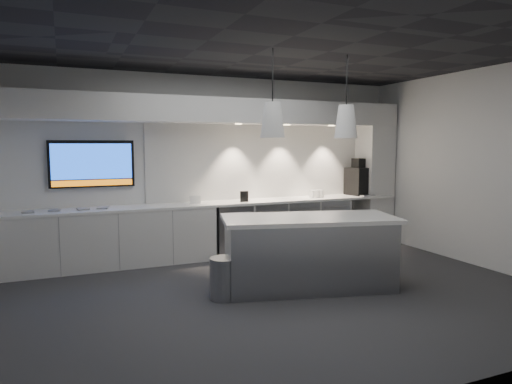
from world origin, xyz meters
name	(u,v)px	position (x,y,z in m)	size (l,w,h in m)	color
floor	(271,295)	(0.00, 0.00, 0.00)	(7.00, 7.00, 0.00)	#313134
ceiling	(272,46)	(0.00, 0.00, 3.00)	(7.00, 7.00, 0.00)	black
wall_back	(210,165)	(0.00, 2.50, 1.50)	(7.00, 7.00, 0.00)	white
wall_front	(421,196)	(0.00, -2.50, 1.50)	(7.00, 7.00, 0.00)	white
wall_right	(483,168)	(3.50, 0.00, 1.50)	(7.00, 7.00, 0.00)	white
back_counter	(216,204)	(0.00, 2.17, 0.88)	(6.80, 0.65, 0.04)	white
left_base_cabinets	(106,239)	(-1.75, 2.17, 0.43)	(3.30, 0.63, 0.86)	silver
fridge_unit_a	(231,230)	(0.25, 2.17, 0.42)	(0.60, 0.61, 0.85)	gray
fridge_unit_b	(265,227)	(0.88, 2.17, 0.42)	(0.60, 0.61, 0.85)	gray
fridge_unit_c	(297,225)	(1.51, 2.17, 0.42)	(0.60, 0.61, 0.85)	gray
fridge_unit_d	(327,222)	(2.14, 2.17, 0.42)	(0.60, 0.61, 0.85)	gray
backsplash	(274,161)	(1.20, 2.48, 1.55)	(4.60, 0.03, 1.30)	silver
soffit	(215,111)	(0.00, 2.20, 2.40)	(6.90, 0.60, 0.40)	silver
column	(374,173)	(3.20, 2.20, 1.30)	(0.55, 0.55, 2.60)	silver
wall_tv	(92,164)	(-1.90, 2.45, 1.56)	(1.25, 0.07, 0.72)	black
island	(309,252)	(0.57, 0.07, 0.47)	(2.37, 1.45, 0.94)	gray
bin	(225,278)	(-0.57, 0.11, 0.25)	(0.36, 0.36, 0.50)	gray
coffee_machine	(359,180)	(2.85, 2.20, 1.18)	(0.42, 0.58, 0.69)	black
sign_black	(244,196)	(0.46, 2.08, 0.99)	(0.14, 0.02, 0.18)	black
sign_white	(195,200)	(-0.37, 2.13, 0.97)	(0.18, 0.02, 0.14)	white
cup_cluster	(317,194)	(1.88, 2.13, 0.97)	(0.25, 0.16, 0.14)	white
tray_a	(28,212)	(-2.79, 2.11, 0.91)	(0.16, 0.16, 0.03)	gray
tray_b	(55,210)	(-2.45, 2.16, 0.91)	(0.16, 0.16, 0.03)	gray
tray_c	(83,209)	(-2.07, 2.13, 0.91)	(0.16, 0.16, 0.03)	gray
tray_d	(103,208)	(-1.79, 2.14, 0.91)	(0.16, 0.16, 0.03)	gray
pendant_left	(273,120)	(0.04, 0.07, 2.15)	(0.30, 0.30, 1.13)	silver
pendant_right	(346,122)	(1.10, 0.07, 2.15)	(0.30, 0.30, 1.13)	silver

